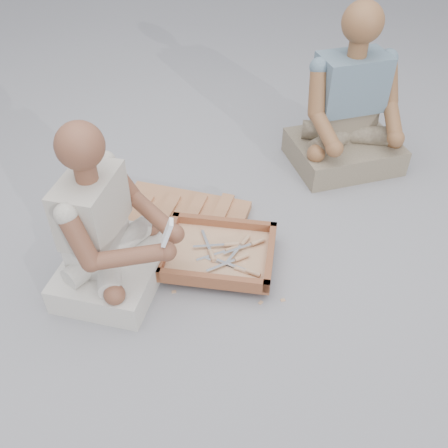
{
  "coord_description": "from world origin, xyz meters",
  "views": [
    {
      "loc": [
        -0.02,
        -1.4,
        1.73
      ],
      "look_at": [
        0.01,
        0.23,
        0.3
      ],
      "focal_mm": 40.0,
      "sensor_mm": 36.0,
      "label": 1
    }
  ],
  "objects_px": {
    "carved_panel": "(179,219)",
    "craftsman": "(106,235)",
    "companion": "(349,115)",
    "tool_tray": "(218,252)"
  },
  "relations": [
    {
      "from": "carved_panel",
      "to": "tool_tray",
      "type": "bearing_deg",
      "value": -56.31
    },
    {
      "from": "tool_tray",
      "to": "carved_panel",
      "type": "bearing_deg",
      "value": 123.69
    },
    {
      "from": "carved_panel",
      "to": "tool_tray",
      "type": "distance_m",
      "value": 0.36
    },
    {
      "from": "carved_panel",
      "to": "craftsman",
      "type": "xyz_separation_m",
      "value": [
        -0.28,
        -0.39,
        0.26
      ]
    },
    {
      "from": "carved_panel",
      "to": "craftsman",
      "type": "bearing_deg",
      "value": -125.49
    },
    {
      "from": "carved_panel",
      "to": "companion",
      "type": "height_order",
      "value": "companion"
    },
    {
      "from": "tool_tray",
      "to": "companion",
      "type": "bearing_deg",
      "value": 48.37
    },
    {
      "from": "carved_panel",
      "to": "companion",
      "type": "xyz_separation_m",
      "value": [
        0.96,
        0.56,
        0.29
      ]
    },
    {
      "from": "tool_tray",
      "to": "companion",
      "type": "xyz_separation_m",
      "value": [
        0.76,
        0.86,
        0.24
      ]
    },
    {
      "from": "companion",
      "to": "carved_panel",
      "type": "bearing_deg",
      "value": 14.89
    }
  ]
}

